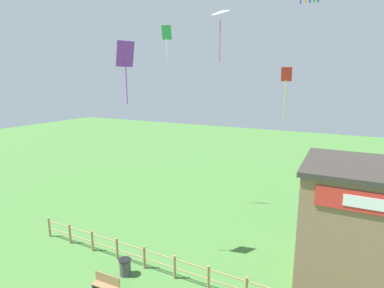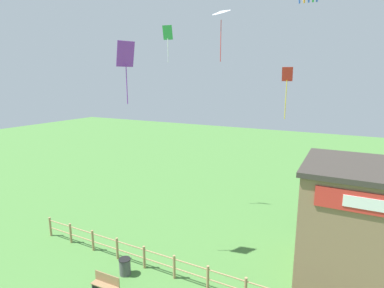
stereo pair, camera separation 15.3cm
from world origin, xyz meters
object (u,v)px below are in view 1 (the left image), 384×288
(park_bench_near_fence, at_px, (106,284))
(kite_white_delta, at_px, (220,13))
(trash_bin, at_px, (125,267))
(kite_green_diamond, at_px, (167,36))
(kite_red_diamond, at_px, (286,83))
(kite_purple_streamer, at_px, (125,59))

(park_bench_near_fence, relative_size, kite_white_delta, 0.42)
(kite_white_delta, bearing_deg, trash_bin, -100.61)
(kite_green_diamond, distance_m, kite_red_diamond, 9.67)
(trash_bin, height_order, kite_red_diamond, kite_red_diamond)
(trash_bin, relative_size, kite_green_diamond, 0.34)
(park_bench_near_fence, height_order, kite_white_delta, kite_white_delta)
(kite_green_diamond, bearing_deg, park_bench_near_fence, -74.62)
(kite_green_diamond, bearing_deg, kite_white_delta, -4.78)
(park_bench_near_fence, bearing_deg, trash_bin, 94.64)
(trash_bin, bearing_deg, kite_white_delta, 79.39)
(trash_bin, bearing_deg, kite_green_diamond, 107.12)
(kite_white_delta, height_order, kite_purple_streamer, kite_white_delta)
(trash_bin, relative_size, kite_purple_streamer, 0.27)
(kite_green_diamond, height_order, kite_purple_streamer, kite_green_diamond)
(kite_red_diamond, bearing_deg, kite_green_diamond, 176.25)
(trash_bin, xyz_separation_m, kite_red_diamond, (6.20, 8.55, 9.55))
(park_bench_near_fence, distance_m, kite_red_diamond, 15.14)
(kite_red_diamond, bearing_deg, park_bench_near_fence, -121.03)
(trash_bin, distance_m, kite_red_diamond, 14.24)
(kite_purple_streamer, relative_size, kite_red_diamond, 1.02)
(kite_white_delta, distance_m, kite_green_diamond, 4.62)
(kite_purple_streamer, height_order, kite_red_diamond, kite_purple_streamer)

